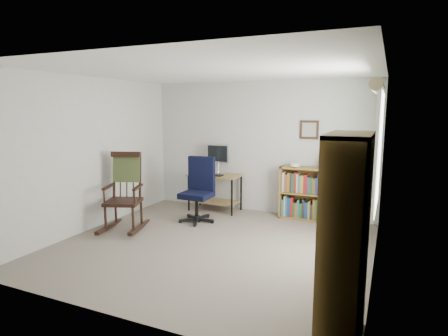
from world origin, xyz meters
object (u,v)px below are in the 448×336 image
at_px(low_bookshelf, 305,193).
at_px(tall_bookshelf, 345,243).
at_px(office_chair, 196,190).
at_px(desk, 215,192).
at_px(rocking_chair, 123,191).

xyz_separation_m(low_bookshelf, tall_bookshelf, (1.02, -3.39, 0.41)).
bearing_deg(office_chair, low_bookshelf, 25.31).
bearing_deg(low_bookshelf, desk, -175.89).
bearing_deg(low_bookshelf, rocking_chair, -145.05).
relative_size(desk, tall_bookshelf, 0.55).
height_order(desk, office_chair, office_chair).
relative_size(office_chair, low_bookshelf, 1.22).
distance_m(office_chair, rocking_chair, 1.20).
relative_size(desk, low_bookshelf, 1.05).
bearing_deg(rocking_chair, desk, 42.49).
bearing_deg(desk, tall_bookshelf, -50.59).
bearing_deg(tall_bookshelf, low_bookshelf, 106.68).
bearing_deg(desk, low_bookshelf, 4.11).
bearing_deg(rocking_chair, low_bookshelf, 14.44).
distance_m(desk, tall_bookshelf, 4.26).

